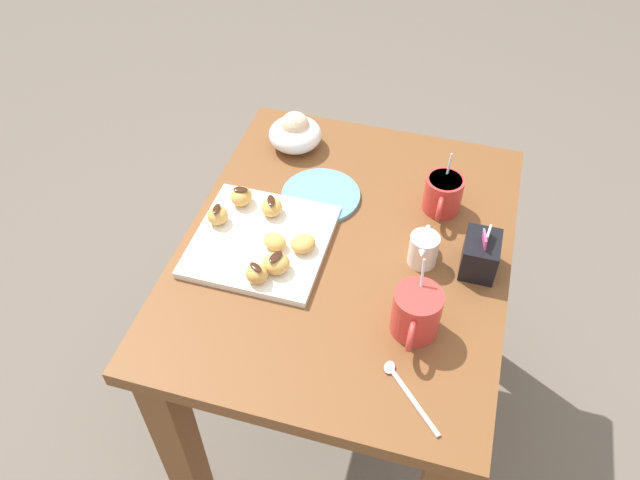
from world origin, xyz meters
TOP-DOWN VIEW (x-y plane):
  - ground_plane at (0.00, 0.00)m, footprint 8.00×8.00m
  - dining_table at (0.00, 0.00)m, footprint 0.85×0.69m
  - pastry_plate_square at (0.04, -0.17)m, footprint 0.28×0.28m
  - coffee_mug_red_left at (-0.17, 0.18)m, footprint 0.12×0.08m
  - coffee_mug_red_right at (0.17, 0.18)m, footprint 0.13×0.09m
  - cream_pitcher_white at (0.00, 0.16)m, footprint 0.10×0.06m
  - sugar_caddy at (-0.01, 0.27)m, footprint 0.09×0.07m
  - ice_cream_bowl at (-0.29, -0.20)m, footprint 0.13×0.13m
  - saucer_sky_left at (-0.13, -0.09)m, footprint 0.18×0.18m
  - loose_spoon_near_saucer at (0.31, 0.18)m, footprint 0.12×0.12m
  - beignet_0 at (0.12, -0.12)m, footprint 0.06×0.06m
  - chocolate_drizzle_0 at (0.12, -0.12)m, footprint 0.04×0.03m
  - beignet_1 at (-0.04, -0.18)m, footprint 0.06×0.06m
  - chocolate_drizzle_1 at (-0.04, -0.18)m, footprint 0.04×0.03m
  - beignet_2 at (0.05, -0.08)m, footprint 0.07×0.07m
  - beignet_3 at (0.02, -0.28)m, footprint 0.05×0.05m
  - chocolate_drizzle_3 at (0.02, -0.28)m, footprint 0.03×0.02m
  - beignet_4 at (0.15, -0.14)m, footprint 0.06×0.06m
  - chocolate_drizzle_4 at (0.15, -0.14)m, footprint 0.03×0.04m
  - beignet_5 at (-0.05, -0.25)m, footprint 0.06×0.05m
  - chocolate_drizzle_5 at (-0.05, -0.25)m, footprint 0.02×0.04m
  - beignet_6 at (0.06, -0.14)m, footprint 0.06×0.06m

SIDE VIEW (x-z plane):
  - ground_plane at x=0.00m, z-range 0.00..0.00m
  - dining_table at x=0.00m, z-range 0.20..0.92m
  - loose_spoon_near_saucer at x=0.31m, z-range 0.72..0.73m
  - saucer_sky_left at x=-0.13m, z-range 0.72..0.73m
  - pastry_plate_square at x=0.04m, z-range 0.72..0.74m
  - beignet_6 at x=0.06m, z-range 0.74..0.77m
  - beignet_2 at x=0.05m, z-range 0.74..0.77m
  - beignet_1 at x=-0.04m, z-range 0.74..0.77m
  - beignet_0 at x=0.12m, z-range 0.74..0.77m
  - beignet_3 at x=0.02m, z-range 0.74..0.77m
  - beignet_4 at x=0.15m, z-range 0.74..0.77m
  - beignet_5 at x=-0.05m, z-range 0.74..0.78m
  - cream_pitcher_white at x=0.00m, z-range 0.72..0.80m
  - sugar_caddy at x=-0.01m, z-range 0.71..0.81m
  - ice_cream_bowl at x=-0.29m, z-range 0.71..0.81m
  - coffee_mug_red_left at x=-0.17m, z-range 0.70..0.83m
  - chocolate_drizzle_1 at x=-0.04m, z-range 0.77..0.78m
  - coffee_mug_red_right at x=0.17m, z-range 0.70..0.85m
  - chocolate_drizzle_0 at x=0.12m, z-range 0.77..0.78m
  - chocolate_drizzle_3 at x=0.02m, z-range 0.77..0.78m
  - chocolate_drizzle_4 at x=0.15m, z-range 0.77..0.78m
  - chocolate_drizzle_5 at x=-0.05m, z-range 0.77..0.78m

